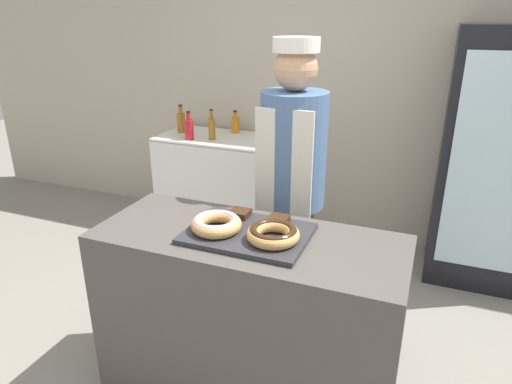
# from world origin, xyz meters

# --- Properties ---
(wall_back) EXTENTS (8.00, 0.06, 2.70)m
(wall_back) POSITION_xyz_m (0.00, 2.13, 1.35)
(wall_back) COLOR #BCB29E
(wall_back) RESTS_ON ground_plane
(display_counter) EXTENTS (1.44, 0.59, 0.93)m
(display_counter) POSITION_xyz_m (0.00, 0.00, 0.46)
(display_counter) COLOR #4C4742
(display_counter) RESTS_ON ground_plane
(serving_tray) EXTENTS (0.55, 0.40, 0.02)m
(serving_tray) POSITION_xyz_m (0.00, 0.00, 0.94)
(serving_tray) COLOR #2D2D33
(serving_tray) RESTS_ON display_counter
(donut_light_glaze) EXTENTS (0.23, 0.23, 0.06)m
(donut_light_glaze) POSITION_xyz_m (-0.14, -0.04, 0.99)
(donut_light_glaze) COLOR tan
(donut_light_glaze) RESTS_ON serving_tray
(donut_chocolate_glaze) EXTENTS (0.23, 0.23, 0.06)m
(donut_chocolate_glaze) POSITION_xyz_m (0.14, -0.04, 0.99)
(donut_chocolate_glaze) COLOR tan
(donut_chocolate_glaze) RESTS_ON serving_tray
(brownie_back_left) EXTENTS (0.09, 0.09, 0.03)m
(brownie_back_left) POSITION_xyz_m (-0.10, 0.14, 0.97)
(brownie_back_left) COLOR #382111
(brownie_back_left) RESTS_ON serving_tray
(brownie_back_right) EXTENTS (0.09, 0.09, 0.03)m
(brownie_back_right) POSITION_xyz_m (0.10, 0.14, 0.97)
(brownie_back_right) COLOR #382111
(brownie_back_right) RESTS_ON serving_tray
(baker_person) EXTENTS (0.37, 0.37, 1.77)m
(baker_person) POSITION_xyz_m (0.02, 0.60, 0.94)
(baker_person) COLOR #4C4C51
(baker_person) RESTS_ON ground_plane
(beverage_fridge) EXTENTS (0.65, 0.62, 1.82)m
(beverage_fridge) POSITION_xyz_m (1.12, 1.76, 0.91)
(beverage_fridge) COLOR black
(beverage_fridge) RESTS_ON ground_plane
(chest_freezer) EXTENTS (1.09, 0.58, 0.88)m
(chest_freezer) POSITION_xyz_m (-1.00, 1.77, 0.44)
(chest_freezer) COLOR white
(chest_freezer) RESTS_ON ground_plane
(bottle_amber) EXTENTS (0.06, 0.06, 0.26)m
(bottle_amber) POSITION_xyz_m (-1.03, 1.66, 0.98)
(bottle_amber) COLOR #99661E
(bottle_amber) RESTS_ON chest_freezer
(bottle_amber_b) EXTENTS (0.08, 0.08, 0.25)m
(bottle_amber_b) POSITION_xyz_m (-1.40, 1.79, 0.98)
(bottle_amber_b) COLOR #99661E
(bottle_amber_b) RESTS_ON chest_freezer
(bottle_red) EXTENTS (0.08, 0.08, 0.24)m
(bottle_red) POSITION_xyz_m (-1.21, 1.59, 0.97)
(bottle_red) COLOR red
(bottle_red) RESTS_ON chest_freezer
(bottle_orange) EXTENTS (0.07, 0.07, 0.20)m
(bottle_orange) POSITION_xyz_m (-0.94, 1.95, 0.96)
(bottle_orange) COLOR orange
(bottle_orange) RESTS_ON chest_freezer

